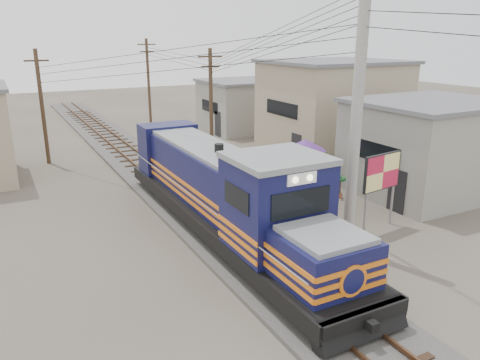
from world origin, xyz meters
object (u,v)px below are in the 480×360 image
billboard (382,174)px  vendor (299,174)px  locomotive (226,194)px  market_umbrella (305,145)px

billboard → vendor: size_ratio=2.17×
locomotive → billboard: 6.36m
billboard → market_umbrella: size_ratio=1.28×
locomotive → vendor: 7.36m
market_umbrella → vendor: (-0.46, -0.22, -1.47)m
billboard → vendor: 6.35m
locomotive → billboard: (5.91, -2.29, 0.62)m
market_umbrella → billboard: bearing=-96.7°
locomotive → vendor: locomotive is taller
billboard → vendor: (0.28, 6.13, -1.62)m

